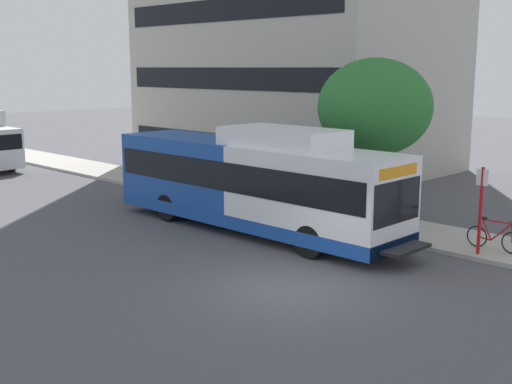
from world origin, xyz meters
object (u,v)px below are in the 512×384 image
transit_bus (253,182)px  bus_stop_sign_pole (481,204)px  street_tree_near_stop (375,107)px  bicycle_parked (495,237)px

transit_bus → bus_stop_sign_pole: bearing=-72.0°
street_tree_near_stop → bus_stop_sign_pole: bearing=-111.6°
bus_stop_sign_pole → street_tree_near_stop: bearing=68.4°
transit_bus → bicycle_parked: (3.00, -7.27, -1.14)m
bicycle_parked → street_tree_near_stop: bearing=75.8°
bicycle_parked → transit_bus: bearing=112.4°
transit_bus → bicycle_parked: bearing=-67.6°
bus_stop_sign_pole → street_tree_near_stop: 6.11m
street_tree_near_stop → transit_bus: bearing=156.2°
transit_bus → street_tree_near_stop: (4.36, -1.92, 2.45)m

